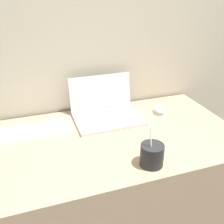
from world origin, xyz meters
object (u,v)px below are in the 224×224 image
computer_mouse (160,110)px  drink_cup (152,155)px  laptop (106,110)px  external_keyboard (26,133)px

computer_mouse → drink_cup: bearing=-122.2°
laptop → external_keyboard: laptop is taller
external_keyboard → laptop: bearing=6.9°
drink_cup → external_keyboard: drink_cup is taller
drink_cup → external_keyboard: 0.67m
external_keyboard → drink_cup: bearing=-40.9°
drink_cup → computer_mouse: drink_cup is taller
laptop → computer_mouse: bearing=-10.1°
laptop → computer_mouse: size_ratio=3.69×
laptop → computer_mouse: laptop is taller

